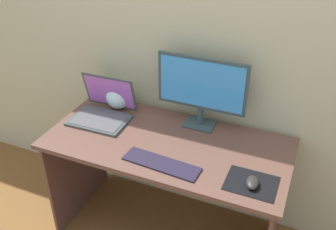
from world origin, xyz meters
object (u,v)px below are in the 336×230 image
laptop (103,111)px  keyboard_external (161,164)px  mouse (252,183)px  fishbowl (119,96)px  monitor (201,88)px

laptop → keyboard_external: bearing=-28.5°
laptop → mouse: bearing=-14.7°
fishbowl → laptop: bearing=-99.7°
laptop → fishbowl: laptop is taller
monitor → fishbowl: 0.58m
laptop → mouse: size_ratio=3.54×
monitor → keyboard_external: size_ratio=1.28×
laptop → mouse: laptop is taller
keyboard_external → mouse: (0.47, 0.02, 0.02)m
keyboard_external → fishbowl: bearing=142.3°
keyboard_external → mouse: 0.47m
mouse → laptop: bearing=156.9°
mouse → monitor: bearing=126.3°
laptop → mouse: (0.99, -0.26, -0.03)m
laptop → keyboard_external: laptop is taller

